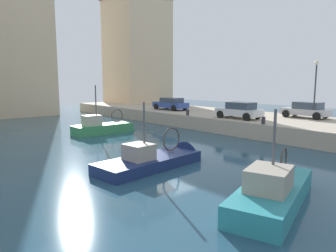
{
  "coord_description": "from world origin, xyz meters",
  "views": [
    {
      "loc": [
        -13.01,
        -14.74,
        4.37
      ],
      "look_at": [
        1.39,
        1.91,
        1.2
      ],
      "focal_mm": 33.46,
      "sensor_mm": 36.0,
      "label": 1
    }
  ],
  "objects_px": {
    "quay_streetlamp": "(316,80)",
    "parked_car_silver": "(306,110)",
    "fishing_boat_navy": "(157,164)",
    "parked_car_blue": "(171,104)",
    "mooring_bollard_mid": "(188,112)",
    "mooring_bollard_south": "(263,121)",
    "parked_car_white": "(239,110)",
    "fishing_boat_teal": "(275,198)",
    "fishing_boat_green": "(106,131)"
  },
  "relations": [
    {
      "from": "fishing_boat_navy",
      "to": "fishing_boat_teal",
      "type": "height_order",
      "value": "fishing_boat_teal"
    },
    {
      "from": "fishing_boat_navy",
      "to": "parked_car_silver",
      "type": "relative_size",
      "value": 1.71
    },
    {
      "from": "fishing_boat_teal",
      "to": "parked_car_blue",
      "type": "distance_m",
      "value": 24.06
    },
    {
      "from": "fishing_boat_teal",
      "to": "parked_car_white",
      "type": "height_order",
      "value": "fishing_boat_teal"
    },
    {
      "from": "quay_streetlamp",
      "to": "parked_car_blue",
      "type": "bearing_deg",
      "value": 102.16
    },
    {
      "from": "parked_car_blue",
      "to": "parked_car_silver",
      "type": "bearing_deg",
      "value": -74.13
    },
    {
      "from": "parked_car_blue",
      "to": "fishing_boat_green",
      "type": "bearing_deg",
      "value": -164.36
    },
    {
      "from": "fishing_boat_navy",
      "to": "mooring_bollard_mid",
      "type": "distance_m",
      "value": 13.46
    },
    {
      "from": "mooring_bollard_mid",
      "to": "parked_car_blue",
      "type": "bearing_deg",
      "value": 64.27
    },
    {
      "from": "parked_car_silver",
      "to": "fishing_boat_teal",
      "type": "bearing_deg",
      "value": -157.57
    },
    {
      "from": "mooring_bollard_mid",
      "to": "quay_streetlamp",
      "type": "bearing_deg",
      "value": -58.23
    },
    {
      "from": "fishing_boat_green",
      "to": "parked_car_blue",
      "type": "bearing_deg",
      "value": 15.64
    },
    {
      "from": "parked_car_silver",
      "to": "quay_streetlamp",
      "type": "bearing_deg",
      "value": -126.62
    },
    {
      "from": "fishing_boat_navy",
      "to": "quay_streetlamp",
      "type": "distance_m",
      "value": 16.69
    },
    {
      "from": "fishing_boat_navy",
      "to": "parked_car_white",
      "type": "bearing_deg",
      "value": 17.07
    },
    {
      "from": "fishing_boat_teal",
      "to": "quay_streetlamp",
      "type": "bearing_deg",
      "value": 20.34
    },
    {
      "from": "parked_car_silver",
      "to": "fishing_boat_navy",
      "type": "bearing_deg",
      "value": -179.25
    },
    {
      "from": "fishing_boat_green",
      "to": "fishing_boat_teal",
      "type": "height_order",
      "value": "fishing_boat_green"
    },
    {
      "from": "fishing_boat_green",
      "to": "quay_streetlamp",
      "type": "relative_size",
      "value": 1.2
    },
    {
      "from": "parked_car_silver",
      "to": "mooring_bollard_mid",
      "type": "distance_m",
      "value": 10.36
    },
    {
      "from": "parked_car_silver",
      "to": "mooring_bollard_mid",
      "type": "relative_size",
      "value": 7.19
    },
    {
      "from": "parked_car_blue",
      "to": "mooring_bollard_mid",
      "type": "bearing_deg",
      "value": -115.73
    },
    {
      "from": "fishing_boat_green",
      "to": "mooring_bollard_mid",
      "type": "height_order",
      "value": "fishing_boat_green"
    },
    {
      "from": "fishing_boat_green",
      "to": "parked_car_silver",
      "type": "relative_size",
      "value": 1.47
    },
    {
      "from": "fishing_boat_green",
      "to": "parked_car_white",
      "type": "height_order",
      "value": "fishing_boat_green"
    },
    {
      "from": "parked_car_white",
      "to": "mooring_bollard_mid",
      "type": "distance_m",
      "value": 4.96
    },
    {
      "from": "fishing_boat_teal",
      "to": "mooring_bollard_south",
      "type": "distance_m",
      "value": 12.49
    },
    {
      "from": "mooring_bollard_south",
      "to": "quay_streetlamp",
      "type": "distance_m",
      "value": 6.49
    },
    {
      "from": "parked_car_white",
      "to": "mooring_bollard_mid",
      "type": "relative_size",
      "value": 7.18
    },
    {
      "from": "parked_car_silver",
      "to": "parked_car_white",
      "type": "height_order",
      "value": "parked_car_white"
    },
    {
      "from": "fishing_boat_navy",
      "to": "parked_car_white",
      "type": "relative_size",
      "value": 1.71
    },
    {
      "from": "parked_car_silver",
      "to": "mooring_bollard_south",
      "type": "bearing_deg",
      "value": 178.59
    },
    {
      "from": "fishing_boat_green",
      "to": "parked_car_blue",
      "type": "relative_size",
      "value": 1.36
    },
    {
      "from": "parked_car_blue",
      "to": "mooring_bollard_south",
      "type": "xyz_separation_m",
      "value": [
        -2.55,
        -13.28,
        -0.42
      ]
    },
    {
      "from": "fishing_boat_navy",
      "to": "parked_car_blue",
      "type": "height_order",
      "value": "fishing_boat_navy"
    },
    {
      "from": "fishing_boat_teal",
      "to": "parked_car_silver",
      "type": "distance_m",
      "value": 18.06
    },
    {
      "from": "fishing_boat_teal",
      "to": "parked_car_blue",
      "type": "height_order",
      "value": "fishing_boat_teal"
    },
    {
      "from": "parked_car_blue",
      "to": "mooring_bollard_mid",
      "type": "distance_m",
      "value": 5.88
    },
    {
      "from": "parked_car_blue",
      "to": "parked_car_white",
      "type": "bearing_deg",
      "value": -95.63
    },
    {
      "from": "fishing_boat_green",
      "to": "quay_streetlamp",
      "type": "distance_m",
      "value": 17.88
    },
    {
      "from": "mooring_bollard_south",
      "to": "mooring_bollard_mid",
      "type": "height_order",
      "value": "same"
    },
    {
      "from": "fishing_boat_navy",
      "to": "quay_streetlamp",
      "type": "xyz_separation_m",
      "value": [
        16.1,
        -0.75,
        4.36
      ]
    },
    {
      "from": "parked_car_white",
      "to": "mooring_bollard_south",
      "type": "relative_size",
      "value": 7.18
    },
    {
      "from": "mooring_bollard_south",
      "to": "mooring_bollard_mid",
      "type": "relative_size",
      "value": 1.0
    },
    {
      "from": "fishing_boat_teal",
      "to": "parked_car_silver",
      "type": "relative_size",
      "value": 1.7
    },
    {
      "from": "fishing_boat_navy",
      "to": "mooring_bollard_south",
      "type": "height_order",
      "value": "fishing_boat_navy"
    },
    {
      "from": "parked_car_silver",
      "to": "mooring_bollard_south",
      "type": "distance_m",
      "value": 6.38
    },
    {
      "from": "fishing_boat_navy",
      "to": "parked_car_blue",
      "type": "distance_m",
      "value": 18.94
    },
    {
      "from": "quay_streetlamp",
      "to": "parked_car_white",
      "type": "bearing_deg",
      "value": 132.66
    },
    {
      "from": "quay_streetlamp",
      "to": "parked_car_silver",
      "type": "bearing_deg",
      "value": 53.38
    }
  ]
}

